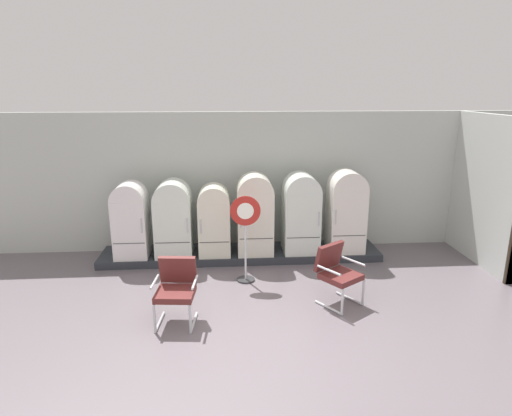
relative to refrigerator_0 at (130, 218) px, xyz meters
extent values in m
cube|color=slate|center=(2.13, -2.89, -0.95)|extent=(12.00, 10.00, 0.05)
cube|color=beige|center=(2.13, 0.77, 0.52)|extent=(11.76, 0.12, 2.88)
cube|color=#47443F|center=(2.13, 0.76, 1.61)|extent=(11.76, 0.07, 0.06)
cube|color=silver|center=(6.79, -0.39, 0.52)|extent=(0.12, 2.20, 2.88)
cube|color=#2B2F35|center=(2.13, 0.13, -0.85)|extent=(5.59, 0.95, 0.15)
cube|color=white|center=(0.00, 0.00, -0.20)|extent=(0.64, 0.61, 1.15)
cylinder|color=white|center=(0.00, 0.00, 0.37)|extent=(0.64, 0.60, 0.64)
cube|color=#383838|center=(0.00, -0.31, -0.41)|extent=(0.59, 0.01, 0.01)
cylinder|color=silver|center=(0.26, -0.32, -0.06)|extent=(0.02, 0.02, 0.28)
cube|color=silver|center=(0.81, 0.04, -0.21)|extent=(0.71, 0.70, 1.13)
cylinder|color=silver|center=(0.81, 0.04, 0.35)|extent=(0.71, 0.68, 0.71)
cube|color=#383838|center=(0.81, -0.31, -0.42)|extent=(0.65, 0.01, 0.01)
cylinder|color=silver|center=(1.11, -0.32, -0.08)|extent=(0.02, 0.02, 0.28)
cube|color=silver|center=(1.60, 0.01, -0.23)|extent=(0.61, 0.63, 1.09)
cylinder|color=silver|center=(1.60, 0.01, 0.31)|extent=(0.61, 0.61, 0.61)
cube|color=#383838|center=(1.60, -0.31, -0.43)|extent=(0.56, 0.01, 0.01)
cylinder|color=silver|center=(1.36, -0.32, -0.10)|extent=(0.02, 0.02, 0.28)
cube|color=silver|center=(2.41, 0.03, -0.15)|extent=(0.70, 0.66, 1.24)
cylinder|color=silver|center=(2.41, 0.03, 0.47)|extent=(0.70, 0.65, 0.70)
cube|color=#383838|center=(2.41, -0.31, -0.38)|extent=(0.64, 0.01, 0.01)
cylinder|color=silver|center=(2.12, -0.32, 0.00)|extent=(0.02, 0.02, 0.28)
cube|color=silver|center=(3.32, 0.04, -0.16)|extent=(0.70, 0.69, 1.24)
cylinder|color=silver|center=(3.32, 0.04, 0.46)|extent=(0.70, 0.68, 0.70)
cube|color=#383838|center=(3.32, -0.31, -0.38)|extent=(0.64, 0.01, 0.01)
cylinder|color=silver|center=(3.61, -0.32, -0.01)|extent=(0.02, 0.02, 0.28)
cube|color=silver|center=(4.23, 0.00, -0.13)|extent=(0.70, 0.61, 1.29)
cylinder|color=silver|center=(4.23, 0.00, 0.51)|extent=(0.70, 0.60, 0.70)
cube|color=#383838|center=(4.23, -0.31, -0.36)|extent=(0.64, 0.01, 0.01)
cylinder|color=silver|center=(3.94, -0.32, 0.02)|extent=(0.02, 0.02, 0.28)
cylinder|color=silver|center=(0.82, -2.38, -0.91)|extent=(0.09, 0.56, 0.04)
cylinder|color=silver|center=(0.80, -2.64, -0.70)|extent=(0.04, 0.04, 0.41)
cylinder|color=silver|center=(1.33, -2.43, -0.91)|extent=(0.09, 0.56, 0.04)
cylinder|color=silver|center=(1.30, -2.69, -0.70)|extent=(0.04, 0.04, 0.41)
cube|color=maroon|center=(1.07, -2.41, -0.45)|extent=(0.59, 0.56, 0.09)
cube|color=maroon|center=(1.10, -2.14, -0.18)|extent=(0.56, 0.21, 0.44)
cylinder|color=silver|center=(0.79, -2.38, -0.26)|extent=(0.08, 0.46, 0.04)
cylinder|color=silver|center=(1.36, -2.43, -0.26)|extent=(0.08, 0.46, 0.04)
cylinder|color=silver|center=(3.41, -2.14, -0.91)|extent=(0.35, 0.48, 0.04)
cylinder|color=silver|center=(3.56, -2.35, -0.70)|extent=(0.06, 0.06, 0.41)
cylinder|color=silver|center=(3.82, -1.85, -0.91)|extent=(0.35, 0.48, 0.04)
cylinder|color=silver|center=(3.97, -2.06, -0.70)|extent=(0.06, 0.06, 0.41)
cube|color=maroon|center=(3.62, -2.00, -0.45)|extent=(0.74, 0.73, 0.09)
cube|color=maroon|center=(3.46, -1.78, -0.18)|extent=(0.54, 0.44, 0.44)
cylinder|color=silver|center=(3.38, -2.16, -0.26)|extent=(0.29, 0.40, 0.04)
cylinder|color=silver|center=(3.85, -1.83, -0.26)|extent=(0.29, 0.40, 0.04)
cylinder|color=#2D2D30|center=(2.16, -0.99, -0.91)|extent=(0.32, 0.32, 0.03)
cylinder|color=silver|center=(2.16, -0.99, -0.26)|extent=(0.04, 0.04, 1.28)
cylinder|color=#A6221C|center=(2.16, -1.01, 0.38)|extent=(0.53, 0.02, 0.53)
cylinder|color=white|center=(2.16, -1.03, 0.38)|extent=(0.29, 0.00, 0.29)
camera|label=1|loc=(1.81, -8.28, 2.44)|focal=30.95mm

